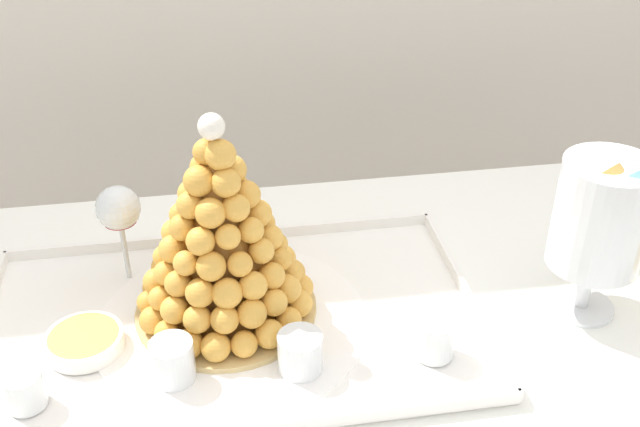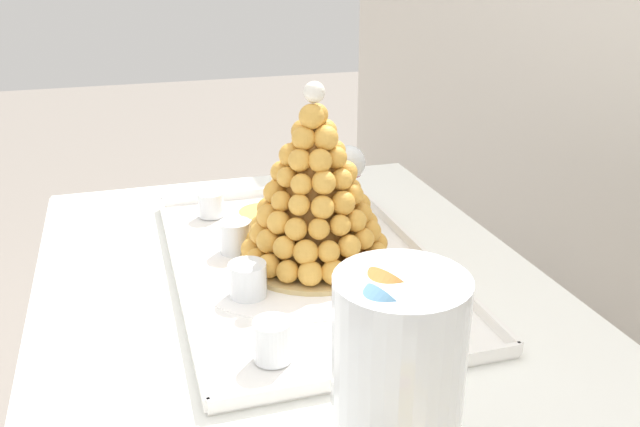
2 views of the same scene
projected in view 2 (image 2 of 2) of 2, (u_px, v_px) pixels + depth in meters
name	position (u px, v px, depth m)	size (l,w,h in m)	color
buffet_table	(324.00, 395.00, 0.99)	(1.40, 0.82, 0.79)	brown
serving_tray	(302.00, 265.00, 1.14)	(0.69, 0.42, 0.02)	white
croquembouche	(314.00, 194.00, 1.11)	(0.26, 0.26, 0.30)	tan
dessert_cup_left	(211.00, 206.00, 1.33)	(0.05, 0.05, 0.05)	silver
dessert_cup_mid_left	(235.00, 238.00, 1.17)	(0.05, 0.05, 0.06)	silver
dessert_cup_centre	(248.00, 281.00, 1.03)	(0.06, 0.06, 0.05)	silver
dessert_cup_mid_right	(273.00, 342.00, 0.87)	(0.05, 0.05, 0.06)	silver
creme_brulee_ramekin	(265.00, 216.00, 1.30)	(0.10, 0.10, 0.02)	white
macaron_goblet	(398.00, 356.00, 0.63)	(0.13, 0.13, 0.25)	white
wine_glass	(348.00, 167.00, 1.26)	(0.06, 0.06, 0.16)	silver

